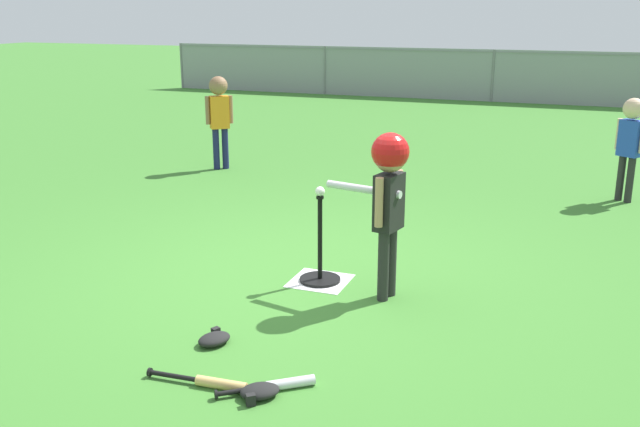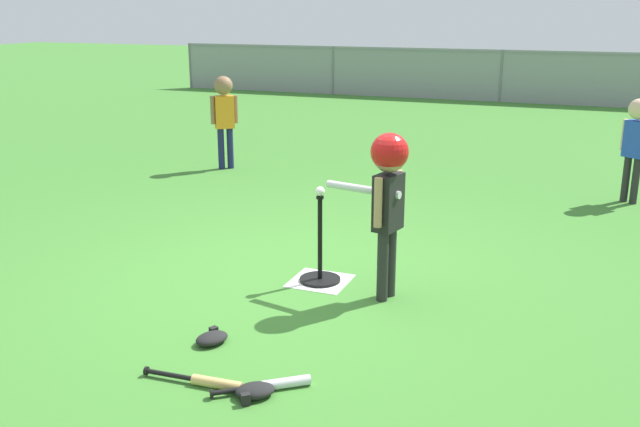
% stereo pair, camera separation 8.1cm
% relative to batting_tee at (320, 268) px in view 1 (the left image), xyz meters
% --- Properties ---
extents(ground_plane, '(60.00, 60.00, 0.00)m').
position_rel_batting_tee_xyz_m(ground_plane, '(-0.25, 0.02, -0.11)').
color(ground_plane, '#3D7A2D').
extents(home_plate, '(0.44, 0.44, 0.01)m').
position_rel_batting_tee_xyz_m(home_plate, '(-0.00, 0.00, -0.11)').
color(home_plate, white).
rests_on(home_plate, ground_plane).
extents(batting_tee, '(0.32, 0.32, 0.69)m').
position_rel_batting_tee_xyz_m(batting_tee, '(0.00, 0.00, 0.00)').
color(batting_tee, black).
rests_on(batting_tee, ground_plane).
extents(baseball_on_tee, '(0.07, 0.07, 0.07)m').
position_rel_batting_tee_xyz_m(baseball_on_tee, '(-0.00, 0.00, 0.61)').
color(baseball_on_tee, white).
rests_on(baseball_on_tee, batting_tee).
extents(batter_child, '(0.64, 0.34, 1.22)m').
position_rel_batting_tee_xyz_m(batter_child, '(0.56, -0.13, 0.76)').
color(batter_child, '#262626').
rests_on(batter_child, ground_plane).
extents(fielder_near_right, '(0.29, 0.24, 1.13)m').
position_rel_batting_tee_xyz_m(fielder_near_right, '(2.28, 3.40, 0.62)').
color(fielder_near_right, '#262626').
rests_on(fielder_near_right, ground_plane).
extents(fielder_deep_left, '(0.29, 0.26, 1.21)m').
position_rel_batting_tee_xyz_m(fielder_deep_left, '(-2.64, 3.30, 0.67)').
color(fielder_deep_left, '#191E4C').
rests_on(fielder_deep_left, ground_plane).
extents(spare_bat_silver, '(0.48, 0.39, 0.06)m').
position_rel_batting_tee_xyz_m(spare_bat_silver, '(0.37, -1.61, -0.08)').
color(spare_bat_silver, silver).
rests_on(spare_bat_silver, ground_plane).
extents(spare_bat_wood, '(0.61, 0.09, 0.06)m').
position_rel_batting_tee_xyz_m(spare_bat_wood, '(-0.01, -1.73, -0.08)').
color(spare_bat_wood, '#DBB266').
rests_on(spare_bat_wood, ground_plane).
extents(glove_by_plate, '(0.27, 0.26, 0.07)m').
position_rel_batting_tee_xyz_m(glove_by_plate, '(0.30, -1.73, -0.07)').
color(glove_by_plate, black).
rests_on(glove_by_plate, ground_plane).
extents(glove_near_bats, '(0.24, 0.27, 0.07)m').
position_rel_batting_tee_xyz_m(glove_near_bats, '(-0.25, -1.24, -0.07)').
color(glove_near_bats, black).
rests_on(glove_near_bats, ground_plane).
extents(outfield_fence, '(16.06, 0.06, 1.15)m').
position_rel_batting_tee_xyz_m(outfield_fence, '(-0.25, 11.61, 0.51)').
color(outfield_fence, slate).
rests_on(outfield_fence, ground_plane).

